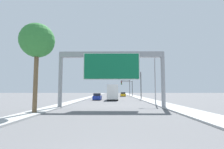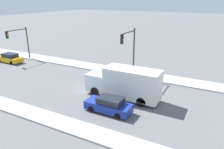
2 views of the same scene
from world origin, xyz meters
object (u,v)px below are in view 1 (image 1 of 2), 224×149
(palm_tree_foreground, at_px, (37,41))
(truck_box_primary, at_px, (113,92))
(traffic_light_mid_block, at_px, (128,86))
(car_far_center, at_px, (97,97))
(traffic_light_near_intersection, at_px, (136,81))
(traffic_light_far_intersection, at_px, (127,85))
(sign_gantry, at_px, (112,65))
(street_lamp_right, at_px, (153,74))
(car_near_center, at_px, (123,94))

(palm_tree_foreground, bearing_deg, truck_box_primary, 73.39)
(traffic_light_mid_block, bearing_deg, palm_tree_foreground, -105.22)
(car_far_center, distance_m, traffic_light_near_intersection, 9.91)
(traffic_light_mid_block, bearing_deg, truck_box_primary, -103.68)
(truck_box_primary, xyz_separation_m, traffic_light_mid_block, (5.33, 21.90, 2.07))
(traffic_light_far_intersection, bearing_deg, truck_box_primary, -100.00)
(sign_gantry, height_order, traffic_light_mid_block, sign_gantry)
(palm_tree_foreground, bearing_deg, street_lamp_right, 40.20)
(traffic_light_mid_block, xyz_separation_m, traffic_light_far_intersection, (0.29, 10.00, 0.53))
(truck_box_primary, bearing_deg, car_near_center, 81.34)
(traffic_light_far_intersection, distance_m, street_lamp_right, 44.06)
(car_far_center, height_order, traffic_light_near_intersection, traffic_light_near_intersection)
(traffic_light_near_intersection, relative_size, traffic_light_far_intersection, 1.02)
(traffic_light_mid_block, distance_m, street_lamp_right, 34.08)
(sign_gantry, distance_m, traffic_light_near_intersection, 20.88)
(traffic_light_mid_block, bearing_deg, traffic_light_near_intersection, -89.50)
(sign_gantry, relative_size, traffic_light_far_intersection, 2.06)
(palm_tree_foreground, height_order, street_lamp_right, palm_tree_foreground)
(sign_gantry, bearing_deg, truck_box_primary, 90.00)
(car_near_center, distance_m, street_lamp_right, 35.49)
(truck_box_primary, bearing_deg, sign_gantry, -90.00)
(traffic_light_mid_block, bearing_deg, street_lamp_right, -87.92)
(sign_gantry, xyz_separation_m, traffic_light_mid_block, (5.33, 40.12, -1.56))
(car_far_center, bearing_deg, truck_box_primary, -1.27)
(traffic_light_mid_block, relative_size, palm_tree_foreground, 0.65)
(car_far_center, xyz_separation_m, palm_tree_foreground, (-3.56, -23.74, 6.14))
(traffic_light_near_intersection, bearing_deg, street_lamp_right, -85.66)
(car_near_center, height_order, truck_box_primary, truck_box_primary)
(car_far_center, height_order, traffic_light_far_intersection, traffic_light_far_intersection)
(car_far_center, distance_m, palm_tree_foreground, 24.78)
(sign_gantry, height_order, truck_box_primary, sign_gantry)
(car_far_center, distance_m, street_lamp_right, 16.35)
(sign_gantry, height_order, traffic_light_far_intersection, sign_gantry)
(car_near_center, bearing_deg, traffic_light_mid_block, -30.45)
(street_lamp_right, bearing_deg, traffic_light_mid_block, 92.08)
(traffic_light_near_intersection, relative_size, street_lamp_right, 0.82)
(car_near_center, bearing_deg, traffic_light_far_intersection, 76.59)
(sign_gantry, distance_m, truck_box_primary, 18.58)
(car_far_center, bearing_deg, palm_tree_foreground, -98.53)
(street_lamp_right, bearing_deg, car_near_center, 95.00)
(traffic_light_mid_block, height_order, palm_tree_foreground, palm_tree_foreground)
(car_near_center, xyz_separation_m, truck_box_primary, (-3.50, -22.98, 1.00))
(traffic_light_near_intersection, height_order, traffic_light_mid_block, traffic_light_near_intersection)
(truck_box_primary, bearing_deg, traffic_light_far_intersection, 80.00)
(car_far_center, bearing_deg, traffic_light_far_intersection, 74.00)
(car_near_center, xyz_separation_m, street_lamp_right, (3.07, -35.12, 4.05))
(car_far_center, distance_m, traffic_light_far_intersection, 33.30)
(street_lamp_right, bearing_deg, traffic_light_near_intersection, 94.34)
(sign_gantry, height_order, street_lamp_right, street_lamp_right)
(palm_tree_foreground, xyz_separation_m, street_lamp_right, (13.63, 11.52, -2.09))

